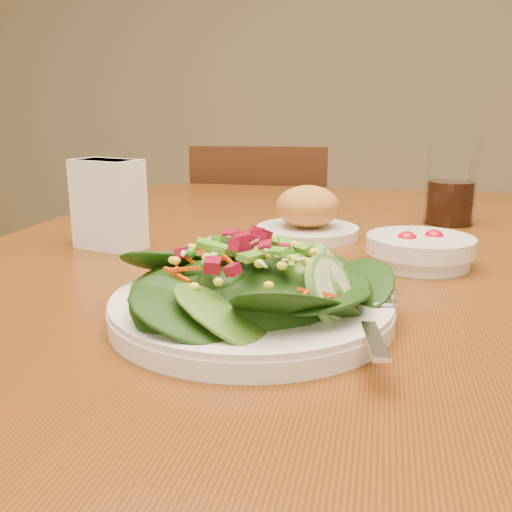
# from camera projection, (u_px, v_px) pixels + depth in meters

# --- Properties ---
(dining_table) EXTENTS (0.90, 1.40, 0.75)m
(dining_table) POSITION_uv_depth(u_px,v_px,m) (284.00, 328.00, 0.79)
(dining_table) COLOR #64370A
(dining_table) RESTS_ON ground_plane
(chair_far) EXTENTS (0.43, 0.44, 0.84)m
(chair_far) POSITION_uv_depth(u_px,v_px,m) (262.00, 276.00, 1.73)
(chair_far) COLOR #331508
(chair_far) RESTS_ON ground_plane
(salad_plate) EXTENTS (0.27, 0.26, 0.08)m
(salad_plate) POSITION_uv_depth(u_px,v_px,m) (261.00, 292.00, 0.53)
(salad_plate) COLOR silver
(salad_plate) RESTS_ON dining_table
(bread_plate) EXTENTS (0.16, 0.16, 0.08)m
(bread_plate) POSITION_uv_depth(u_px,v_px,m) (308.00, 216.00, 0.87)
(bread_plate) COLOR silver
(bread_plate) RESTS_ON dining_table
(tomato_bowl) EXTENTS (0.13, 0.13, 0.04)m
(tomato_bowl) POSITION_uv_depth(u_px,v_px,m) (420.00, 250.00, 0.72)
(tomato_bowl) COLOR silver
(tomato_bowl) RESTS_ON dining_table
(drinking_glass) EXTENTS (0.08, 0.08, 0.15)m
(drinking_glass) POSITION_uv_depth(u_px,v_px,m) (451.00, 187.00, 0.96)
(drinking_glass) COLOR silver
(drinking_glass) RESTS_ON dining_table
(napkin_holder) EXTENTS (0.11, 0.08, 0.12)m
(napkin_holder) POSITION_uv_depth(u_px,v_px,m) (109.00, 202.00, 0.79)
(napkin_holder) COLOR white
(napkin_holder) RESTS_ON dining_table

